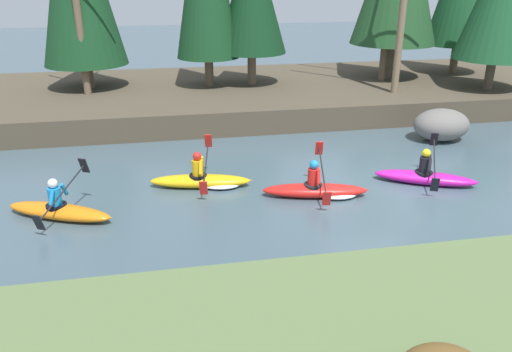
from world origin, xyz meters
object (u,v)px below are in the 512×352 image
object	(u,v)px
kayaker_far_back	(60,210)
kayaker_lead	(426,176)
kayaker_trailing	(204,180)
kayaker_middle	(319,189)
boulder_midstream	(441,125)

from	to	relation	value
kayaker_far_back	kayaker_lead	bearing A→B (deg)	27.34
kayaker_lead	kayaker_trailing	size ratio (longest dim) A/B	0.96
kayaker_lead	kayaker_trailing	distance (m)	6.09
kayaker_far_back	kayaker_trailing	bearing A→B (deg)	44.57
kayaker_trailing	kayaker_far_back	size ratio (longest dim) A/B	1.04
kayaker_lead	kayaker_far_back	distance (m)	9.55
kayaker_middle	boulder_midstream	xyz separation A→B (m)	(5.51, 3.73, 0.35)
kayaker_lead	kayaker_far_back	size ratio (longest dim) A/B	1.00
boulder_midstream	kayaker_trailing	bearing A→B (deg)	-163.07
kayaker_trailing	boulder_midstream	size ratio (longest dim) A/B	1.45
kayaker_trailing	boulder_midstream	distance (m)	8.77
kayaker_middle	kayaker_trailing	bearing A→B (deg)	168.67
kayaker_middle	boulder_midstream	size ratio (longest dim) A/B	1.44
kayaker_trailing	kayaker_far_back	xyz separation A→B (m)	(-3.53, -1.22, 0.02)
kayaker_trailing	boulder_midstream	world-z (taller)	kayaker_trailing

